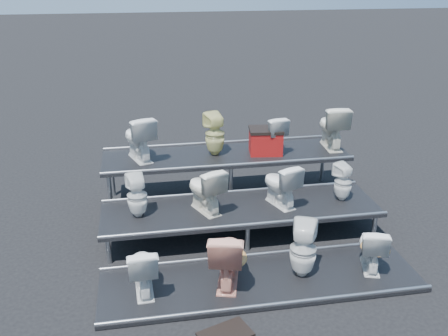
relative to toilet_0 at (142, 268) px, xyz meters
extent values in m
plane|color=black|center=(1.52, 1.30, -0.39)|extent=(80.00, 80.00, 0.00)
cube|color=black|center=(1.52, 0.00, -0.36)|extent=(4.20, 1.20, 0.06)
cube|color=black|center=(1.52, 1.30, -0.16)|extent=(4.20, 1.20, 0.46)
cube|color=black|center=(1.52, 2.60, 0.04)|extent=(4.20, 1.20, 0.86)
imported|color=silver|center=(0.00, 0.00, 0.00)|extent=(0.40, 0.67, 0.67)
imported|color=#E3947C|center=(1.07, 0.00, 0.06)|extent=(0.62, 0.86, 0.79)
imported|color=silver|center=(2.08, 0.00, 0.06)|extent=(0.46, 0.47, 0.78)
imported|color=silver|center=(3.05, 0.00, -0.01)|extent=(0.52, 0.70, 0.64)
imported|color=silver|center=(-0.02, 1.30, 0.39)|extent=(0.35, 0.36, 0.65)
imported|color=beige|center=(0.98, 1.30, 0.42)|extent=(0.63, 0.79, 0.71)
imported|color=silver|center=(2.13, 1.30, 0.41)|extent=(0.58, 0.76, 0.68)
imported|color=silver|center=(3.14, 1.30, 0.37)|extent=(0.35, 0.36, 0.60)
imported|color=silver|center=(0.05, 2.60, 0.85)|extent=(0.64, 0.84, 0.76)
imported|color=#D1CD80|center=(1.33, 2.60, 0.83)|extent=(0.41, 0.42, 0.73)
imported|color=silver|center=(2.34, 2.60, 0.79)|extent=(0.47, 0.69, 0.64)
imported|color=beige|center=(3.43, 2.60, 0.86)|extent=(0.49, 0.79, 0.78)
cube|color=maroon|center=(2.21, 2.52, 0.66)|extent=(0.60, 0.51, 0.39)
camera|label=1|loc=(0.08, -5.36, 3.49)|focal=40.00mm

